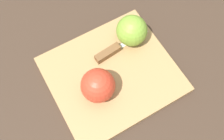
% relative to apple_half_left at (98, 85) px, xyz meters
% --- Properties ---
extents(ground_plane, '(4.00, 4.00, 0.00)m').
position_rel_apple_half_left_xyz_m(ground_plane, '(0.05, 0.03, -0.06)').
color(ground_plane, '#38281E').
extents(cutting_board, '(0.35, 0.32, 0.02)m').
position_rel_apple_half_left_xyz_m(cutting_board, '(0.05, 0.03, -0.05)').
color(cutting_board, '#A37A4C').
rests_on(cutting_board, ground_plane).
extents(apple_half_left, '(0.09, 0.09, 0.09)m').
position_rel_apple_half_left_xyz_m(apple_half_left, '(0.00, 0.00, 0.00)').
color(apple_half_left, red).
rests_on(apple_half_left, cutting_board).
extents(apple_half_right, '(0.08, 0.08, 0.08)m').
position_rel_apple_half_left_xyz_m(apple_half_right, '(0.14, 0.11, -0.00)').
color(apple_half_right, olive).
rests_on(apple_half_right, cutting_board).
extents(knife, '(0.17, 0.05, 0.02)m').
position_rel_apple_half_left_xyz_m(knife, '(0.07, 0.09, -0.03)').
color(knife, silver).
rests_on(knife, cutting_board).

